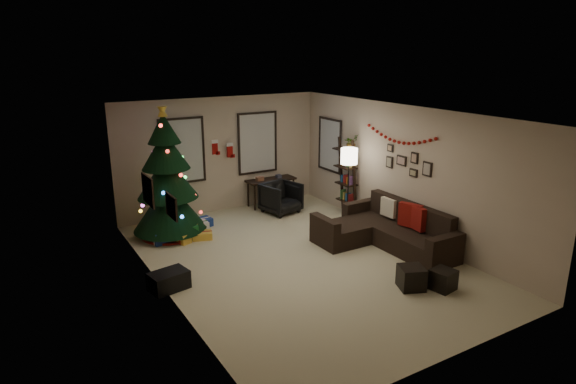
# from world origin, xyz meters

# --- Properties ---
(floor) EXTENTS (7.00, 7.00, 0.00)m
(floor) POSITION_xyz_m (0.00, 0.00, 0.00)
(floor) COLOR beige
(floor) RESTS_ON ground
(ceiling) EXTENTS (7.00, 7.00, 0.00)m
(ceiling) POSITION_xyz_m (0.00, 0.00, 2.70)
(ceiling) COLOR white
(ceiling) RESTS_ON floor
(wall_back) EXTENTS (5.00, 0.00, 5.00)m
(wall_back) POSITION_xyz_m (0.00, 3.50, 1.35)
(wall_back) COLOR #C3AD95
(wall_back) RESTS_ON floor
(wall_front) EXTENTS (5.00, 0.00, 5.00)m
(wall_front) POSITION_xyz_m (0.00, -3.50, 1.35)
(wall_front) COLOR #C3AD95
(wall_front) RESTS_ON floor
(wall_left) EXTENTS (0.00, 7.00, 7.00)m
(wall_left) POSITION_xyz_m (-2.50, 0.00, 1.35)
(wall_left) COLOR #C3AD95
(wall_left) RESTS_ON floor
(wall_right) EXTENTS (0.00, 7.00, 7.00)m
(wall_right) POSITION_xyz_m (2.50, 0.00, 1.35)
(wall_right) COLOR #C3AD95
(wall_right) RESTS_ON floor
(window_back_left) EXTENTS (1.05, 0.06, 1.50)m
(window_back_left) POSITION_xyz_m (-0.95, 3.47, 1.55)
(window_back_left) COLOR #728CB2
(window_back_left) RESTS_ON wall_back
(window_back_right) EXTENTS (1.05, 0.06, 1.50)m
(window_back_right) POSITION_xyz_m (0.95, 3.47, 1.55)
(window_back_right) COLOR #728CB2
(window_back_right) RESTS_ON wall_back
(window_right_wall) EXTENTS (0.06, 0.90, 1.30)m
(window_right_wall) POSITION_xyz_m (2.47, 2.55, 1.50)
(window_right_wall) COLOR #728CB2
(window_right_wall) RESTS_ON wall_right
(christmas_tree) EXTENTS (1.49, 1.49, 2.78)m
(christmas_tree) POSITION_xyz_m (-1.63, 2.49, 1.15)
(christmas_tree) COLOR black
(christmas_tree) RESTS_ON floor
(presents) EXTENTS (1.50, 1.01, 0.30)m
(presents) POSITION_xyz_m (-1.41, 2.23, 0.12)
(presents) COLOR navy
(presents) RESTS_ON floor
(sofa) EXTENTS (1.77, 2.58, 0.84)m
(sofa) POSITION_xyz_m (1.86, -0.23, 0.27)
(sofa) COLOR black
(sofa) RESTS_ON floor
(pillow_red_a) EXTENTS (0.19, 0.46, 0.45)m
(pillow_red_a) POSITION_xyz_m (2.21, -0.68, 0.64)
(pillow_red_a) COLOR maroon
(pillow_red_a) RESTS_ON sofa
(pillow_red_b) EXTENTS (0.27, 0.48, 0.47)m
(pillow_red_b) POSITION_xyz_m (2.21, -0.51, 0.64)
(pillow_red_b) COLOR maroon
(pillow_red_b) RESTS_ON sofa
(pillow_cream) EXTENTS (0.13, 0.38, 0.38)m
(pillow_cream) POSITION_xyz_m (2.21, 0.10, 0.63)
(pillow_cream) COLOR beige
(pillow_cream) RESTS_ON sofa
(ottoman_near) EXTENTS (0.51, 0.51, 0.37)m
(ottoman_near) POSITION_xyz_m (0.96, -1.86, 0.19)
(ottoman_near) COLOR black
(ottoman_near) RESTS_ON floor
(ottoman_far) EXTENTS (0.41, 0.41, 0.34)m
(ottoman_far) POSITION_xyz_m (1.38, -2.14, 0.17)
(ottoman_far) COLOR black
(ottoman_far) RESTS_ON floor
(desk) EXTENTS (1.24, 0.44, 0.67)m
(desk) POSITION_xyz_m (1.18, 3.22, 0.59)
(desk) COLOR black
(desk) RESTS_ON floor
(desk_chair) EXTENTS (0.85, 0.81, 0.73)m
(desk_chair) POSITION_xyz_m (1.09, 2.57, 0.37)
(desk_chair) COLOR black
(desk_chair) RESTS_ON floor
(bookshelf) EXTENTS (0.30, 0.54, 1.83)m
(bookshelf) POSITION_xyz_m (2.30, 1.63, 0.88)
(bookshelf) COLOR black
(bookshelf) RESTS_ON floor
(potted_plant) EXTENTS (0.50, 0.47, 0.45)m
(potted_plant) POSITION_xyz_m (2.30, 1.53, 1.79)
(potted_plant) COLOR #4C4C4C
(potted_plant) RESTS_ON bookshelf
(floor_lamp) EXTENTS (0.36, 0.36, 1.71)m
(floor_lamp) POSITION_xyz_m (1.95, 1.13, 1.43)
(floor_lamp) COLOR black
(floor_lamp) RESTS_ON floor
(art_map) EXTENTS (0.04, 0.60, 0.50)m
(art_map) POSITION_xyz_m (-2.48, 0.78, 1.52)
(art_map) COLOR black
(art_map) RESTS_ON wall_left
(art_abstract) EXTENTS (0.04, 0.45, 0.35)m
(art_abstract) POSITION_xyz_m (-2.48, -0.44, 1.58)
(art_abstract) COLOR black
(art_abstract) RESTS_ON wall_left
(gallery) EXTENTS (0.03, 1.25, 0.54)m
(gallery) POSITION_xyz_m (2.48, -0.07, 1.57)
(gallery) COLOR black
(gallery) RESTS_ON wall_right
(garland) EXTENTS (0.08, 1.90, 0.30)m
(garland) POSITION_xyz_m (2.45, 0.17, 2.06)
(garland) COLOR #A5140C
(garland) RESTS_ON wall_right
(stocking_left) EXTENTS (0.20, 0.05, 0.36)m
(stocking_left) POSITION_xyz_m (-0.14, 3.50, 1.55)
(stocking_left) COLOR #990F0C
(stocking_left) RESTS_ON wall_back
(stocking_right) EXTENTS (0.20, 0.05, 0.36)m
(stocking_right) POSITION_xyz_m (0.19, 3.40, 1.47)
(stocking_right) COLOR #990F0C
(stocking_right) RESTS_ON wall_back
(storage_bin) EXTENTS (0.67, 0.51, 0.30)m
(storage_bin) POSITION_xyz_m (-2.43, 0.14, 0.15)
(storage_bin) COLOR black
(storage_bin) RESTS_ON floor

